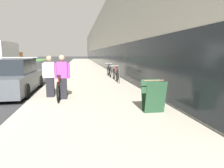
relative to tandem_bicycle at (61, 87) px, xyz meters
The scene contains 11 objects.
sidewalk_slab 19.11m from the tandem_bicycle, 86.45° to the left, with size 4.55×70.00×0.11m.
storefront_facade 28.53m from the tandem_bicycle, 72.58° to the left, with size 10.01×70.00×7.08m.
tandem_bicycle is the anchor object (origin of this frame).
person_rider 0.52m from the tandem_bicycle, 70.93° to the right, with size 0.53×0.21×1.57m.
person_bystander 0.57m from the tandem_bicycle, 161.41° to the left, with size 0.52×0.20×1.53m.
bike_rack_hoop 4.30m from the tandem_bicycle, 49.08° to the left, with size 0.05×0.60×0.84m.
cruiser_bike_nearest 5.19m from the tandem_bicycle, 56.66° to the left, with size 0.52×1.82×0.86m.
cruiser_bike_middle 7.11m from the tandem_bicycle, 66.82° to the left, with size 0.52×1.71×0.91m.
sandwich_board_sign 3.59m from the tandem_bicycle, 40.95° to the right, with size 0.56×0.56×0.90m.
parked_sedan_curbside 2.82m from the tandem_bicycle, 141.57° to the left, with size 1.99×4.64×1.56m.
moving_truck 13.58m from the tandem_bicycle, 117.52° to the left, with size 2.23×6.15×2.72m.
Camera 1 is at (5.13, -5.56, 1.73)m, focal length 32.00 mm.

